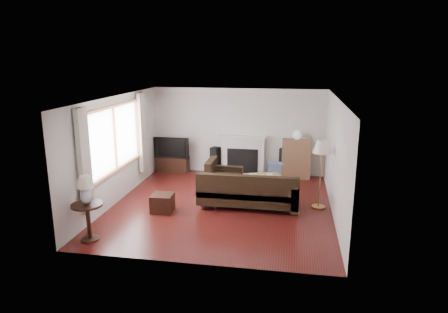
% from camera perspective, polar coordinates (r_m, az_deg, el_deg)
% --- Properties ---
extents(room, '(5.10, 5.60, 2.54)m').
position_cam_1_polar(room, '(9.02, -0.33, 0.47)').
color(room, '#4E1411').
rests_on(room, ground).
extents(window, '(0.12, 2.74, 1.54)m').
position_cam_1_polar(window, '(9.50, -15.26, 2.53)').
color(window, brown).
rests_on(window, room).
extents(curtain_near, '(0.10, 0.35, 2.10)m').
position_cam_1_polar(curtain_near, '(8.20, -19.32, -0.65)').
color(curtain_near, beige).
rests_on(curtain_near, room).
extents(curtain_far, '(0.10, 0.35, 2.10)m').
position_cam_1_polar(curtain_far, '(10.88, -11.62, 3.36)').
color(curtain_far, beige).
rests_on(curtain_far, room).
extents(fireplace, '(1.40, 0.26, 1.15)m').
position_cam_1_polar(fireplace, '(11.69, 2.70, 0.23)').
color(fireplace, white).
rests_on(fireplace, room).
extents(tv_stand, '(0.93, 0.42, 0.46)m').
position_cam_1_polar(tv_stand, '(12.08, -7.30, -1.10)').
color(tv_stand, black).
rests_on(tv_stand, ground).
extents(television, '(1.06, 0.14, 0.61)m').
position_cam_1_polar(television, '(11.95, -7.37, 1.39)').
color(television, black).
rests_on(television, tv_stand).
extents(speaker_left, '(0.30, 0.33, 0.79)m').
position_cam_1_polar(speaker_left, '(11.77, -1.26, -0.56)').
color(speaker_left, black).
rests_on(speaker_left, ground).
extents(speaker_right, '(0.33, 0.35, 0.85)m').
position_cam_1_polar(speaker_right, '(11.55, 8.65, -0.86)').
color(speaker_right, black).
rests_on(speaker_right, ground).
extents(bookshelf, '(0.81, 0.38, 1.11)m').
position_cam_1_polar(bookshelf, '(11.50, 10.27, -0.32)').
color(bookshelf, brown).
rests_on(bookshelf, ground).
extents(globe_lamp, '(0.26, 0.26, 0.26)m').
position_cam_1_polar(globe_lamp, '(11.35, 10.42, 3.02)').
color(globe_lamp, white).
rests_on(globe_lamp, bookshelf).
extents(sectional_sofa, '(2.46, 1.80, 0.80)m').
position_cam_1_polar(sectional_sofa, '(9.19, 3.52, -4.84)').
color(sectional_sofa, black).
rests_on(sectional_sofa, ground).
extents(coffee_table, '(1.12, 0.85, 0.39)m').
position_cam_1_polar(coffee_table, '(10.43, 5.33, -3.72)').
color(coffee_table, '#9E814B').
rests_on(coffee_table, ground).
extents(footstool, '(0.49, 0.49, 0.40)m').
position_cam_1_polar(footstool, '(9.08, -8.77, -6.56)').
color(footstool, black).
rests_on(footstool, ground).
extents(floor_lamp, '(0.50, 0.50, 1.58)m').
position_cam_1_polar(floor_lamp, '(9.27, 13.61, -2.50)').
color(floor_lamp, '#C88845').
rests_on(floor_lamp, ground).
extents(side_table, '(0.58, 0.58, 0.72)m').
position_cam_1_polar(side_table, '(8.01, -18.80, -8.82)').
color(side_table, black).
rests_on(side_table, ground).
extents(table_lamp, '(0.33, 0.33, 0.53)m').
position_cam_1_polar(table_lamp, '(7.79, -19.16, -4.57)').
color(table_lamp, silver).
rests_on(table_lamp, side_table).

